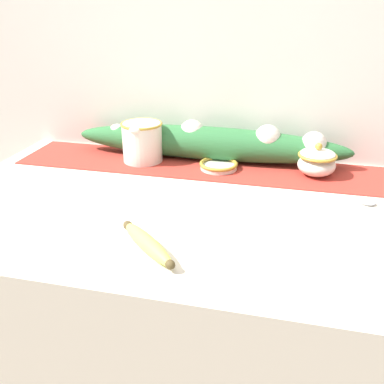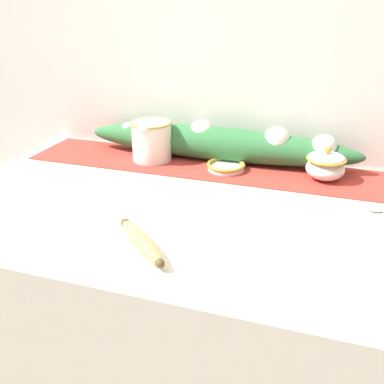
{
  "view_description": "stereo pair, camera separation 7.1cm",
  "coord_description": "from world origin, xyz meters",
  "px_view_note": "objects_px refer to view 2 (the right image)",
  "views": [
    {
      "loc": [
        0.24,
        -0.91,
        1.33
      ],
      "look_at": [
        0.03,
        -0.04,
        0.92
      ],
      "focal_mm": 40.0,
      "sensor_mm": 36.0,
      "label": 1
    },
    {
      "loc": [
        0.31,
        -0.89,
        1.33
      ],
      "look_at": [
        0.03,
        -0.04,
        0.92
      ],
      "focal_mm": 40.0,
      "sensor_mm": 36.0,
      "label": 2
    }
  ],
  "objects_px": {
    "banana": "(141,241)",
    "cream_pitcher": "(152,139)",
    "small_dish": "(226,166)",
    "sugar_bowl": "(326,165)",
    "spoon": "(369,209)"
  },
  "relations": [
    {
      "from": "banana",
      "to": "cream_pitcher",
      "type": "bearing_deg",
      "value": 110.19
    },
    {
      "from": "small_dish",
      "to": "banana",
      "type": "height_order",
      "value": "banana"
    },
    {
      "from": "cream_pitcher",
      "to": "small_dish",
      "type": "bearing_deg",
      "value": -3.83
    },
    {
      "from": "sugar_bowl",
      "to": "spoon",
      "type": "height_order",
      "value": "sugar_bowl"
    },
    {
      "from": "small_dish",
      "to": "spoon",
      "type": "height_order",
      "value": "small_dish"
    },
    {
      "from": "small_dish",
      "to": "spoon",
      "type": "bearing_deg",
      "value": -20.83
    },
    {
      "from": "cream_pitcher",
      "to": "banana",
      "type": "relative_size",
      "value": 0.91
    },
    {
      "from": "small_dish",
      "to": "sugar_bowl",
      "type": "bearing_deg",
      "value": 3.09
    },
    {
      "from": "small_dish",
      "to": "banana",
      "type": "distance_m",
      "value": 0.47
    },
    {
      "from": "cream_pitcher",
      "to": "spoon",
      "type": "xyz_separation_m",
      "value": [
        0.62,
        -0.16,
        -0.06
      ]
    },
    {
      "from": "sugar_bowl",
      "to": "banana",
      "type": "height_order",
      "value": "sugar_bowl"
    },
    {
      "from": "cream_pitcher",
      "to": "banana",
      "type": "xyz_separation_m",
      "value": [
        0.18,
        -0.48,
        -0.05
      ]
    },
    {
      "from": "sugar_bowl",
      "to": "small_dish",
      "type": "relative_size",
      "value": 0.96
    },
    {
      "from": "small_dish",
      "to": "banana",
      "type": "relative_size",
      "value": 0.7
    },
    {
      "from": "sugar_bowl",
      "to": "banana",
      "type": "bearing_deg",
      "value": -124.88
    }
  ]
}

